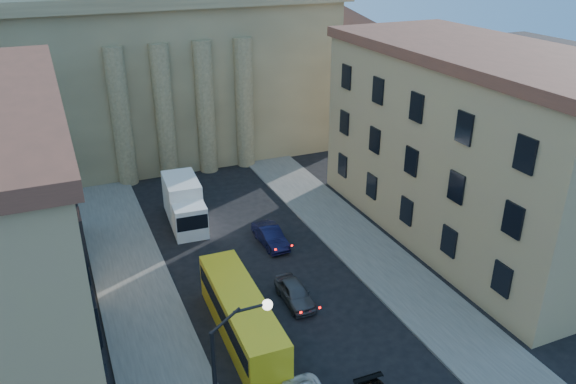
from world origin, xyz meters
name	(u,v)px	position (x,y,z in m)	size (l,w,h in m)	color
sidewalk_left	(154,345)	(-8.50, 18.00, 0.07)	(5.00, 60.00, 0.15)	#57534F
sidewalk_right	(400,280)	(8.50, 18.00, 0.07)	(5.00, 60.00, 0.15)	#57534F
church	(154,34)	(0.00, 55.47, 11.88)	(68.02, 28.76, 36.60)	#776849
building_right	(474,145)	(17.00, 22.00, 7.42)	(11.60, 26.60, 14.70)	#A2845F
street_lamp	(228,383)	(-6.97, 8.00, 5.29)	(2.62, 0.44, 8.83)	black
car_right_far	(295,293)	(0.80, 18.69, 0.69)	(1.63, 4.05, 1.38)	#434348
car_right_distant	(270,236)	(2.13, 26.32, 0.72)	(1.52, 4.36, 1.44)	black
city_bus	(241,315)	(-3.50, 16.74, 1.57)	(2.65, 10.41, 2.92)	gold
box_truck	(184,204)	(-3.02, 32.39, 1.72)	(2.98, 6.74, 3.62)	white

